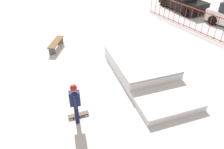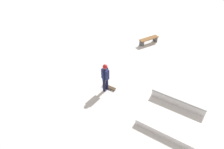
# 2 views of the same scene
# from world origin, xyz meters

# --- Properties ---
(ground_plane) EXTENTS (60.00, 60.00, 0.00)m
(ground_plane) POSITION_xyz_m (0.00, 0.00, 0.00)
(ground_plane) COLOR silver
(skate_ramp) EXTENTS (5.86, 3.80, 0.74)m
(skate_ramp) POSITION_xyz_m (1.86, 1.23, 0.32)
(skate_ramp) COLOR silver
(skate_ramp) RESTS_ON ground
(skater) EXTENTS (0.41, 0.44, 1.73)m
(skater) POSITION_xyz_m (2.89, -2.82, 1.01)
(skater) COLOR black
(skater) RESTS_ON ground
(skateboard) EXTENTS (0.39, 0.82, 0.09)m
(skateboard) POSITION_xyz_m (2.70, -2.69, 0.08)
(skateboard) COLOR #3F2D1E
(skateboard) RESTS_ON ground
(perimeter_fence) EXTENTS (9.43, 0.25, 1.50)m
(perimeter_fence) POSITION_xyz_m (0.00, 7.39, 0.77)
(perimeter_fence) COLOR maroon
(perimeter_fence) RESTS_ON ground
(park_bench) EXTENTS (1.46, 1.36, 0.48)m
(park_bench) POSITION_xyz_m (-2.92, -1.44, 0.36)
(park_bench) COLOR brown
(park_bench) RESTS_ON ground
(parked_car_black) EXTENTS (4.23, 2.20, 1.60)m
(parked_car_black) POSITION_xyz_m (-3.85, 9.89, 0.72)
(parked_car_black) COLOR black
(parked_car_black) RESTS_ON ground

